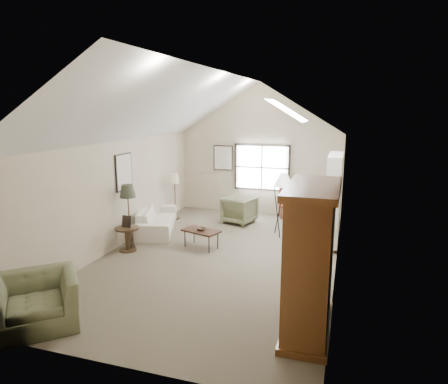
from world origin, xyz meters
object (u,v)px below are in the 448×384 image
(armchair_far, at_px, (239,210))
(side_table, at_px, (127,239))
(side_chair, at_px, (286,203))
(armoire, at_px, (310,260))
(armchair_near, at_px, (35,302))
(coffee_table, at_px, (201,239))
(sofa, at_px, (157,219))

(armchair_far, relative_size, side_table, 1.50)
(side_chair, bearing_deg, armchair_far, -161.43)
(armchair_far, relative_size, side_chair, 0.91)
(armoire, xyz_separation_m, armchair_near, (-3.94, -1.11, -0.71))
(armoire, bearing_deg, armchair_near, -164.21)
(coffee_table, height_order, side_table, side_table)
(side_table, bearing_deg, sofa, 91.82)
(armoire, distance_m, side_table, 4.92)
(armoire, bearing_deg, armchair_far, 115.46)
(armchair_near, relative_size, armchair_far, 1.44)
(armoire, relative_size, sofa, 0.99)
(sofa, distance_m, coffee_table, 1.87)
(armchair_near, xyz_separation_m, side_chair, (2.65, 7.21, 0.07))
(side_chair, bearing_deg, coffee_table, -134.36)
(coffee_table, bearing_deg, side_table, -156.88)
(coffee_table, xyz_separation_m, side_chair, (1.48, 3.25, 0.24))
(sofa, height_order, armchair_near, armchair_near)
(armoire, distance_m, armchair_far, 5.76)
(armchair_far, height_order, coffee_table, armchair_far)
(armoire, height_order, side_chair, armoire)
(sofa, distance_m, side_chair, 3.87)
(side_chair, bearing_deg, sofa, -163.09)
(sofa, bearing_deg, armchair_near, 165.75)
(sofa, xyz_separation_m, side_chair, (3.10, 2.32, 0.14))
(armoire, relative_size, side_table, 3.96)
(sofa, xyz_separation_m, side_table, (0.05, -1.60, -0.05))
(armchair_far, bearing_deg, sofa, 51.82)
(sofa, xyz_separation_m, coffee_table, (1.62, -0.93, -0.10))
(sofa, relative_size, side_table, 3.99)
(armoire, height_order, side_table, armoire)
(sofa, relative_size, coffee_table, 2.58)
(armchair_near, xyz_separation_m, armchair_far, (1.48, 6.28, -0.01))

